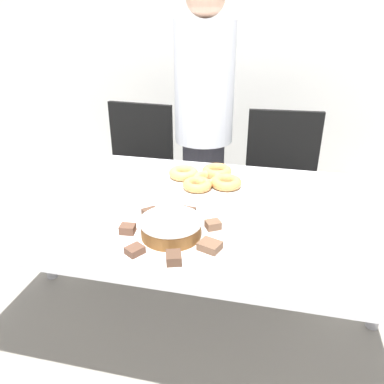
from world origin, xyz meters
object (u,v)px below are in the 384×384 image
(person_standing, at_px, (204,129))
(office_chair_right, at_px, (279,201))
(napkin, at_px, (344,233))
(office_chair_left, at_px, (134,187))
(plate_cake, at_px, (171,237))
(plate_donuts, at_px, (208,183))
(frosted_cake, at_px, (171,227))

(person_standing, bearing_deg, office_chair_right, 1.49)
(person_standing, relative_size, napkin, 12.71)
(office_chair_left, bearing_deg, person_standing, 3.38)
(person_standing, distance_m, office_chair_left, 0.57)
(office_chair_left, distance_m, napkin, 1.37)
(office_chair_right, height_order, plate_cake, office_chair_right)
(office_chair_right, xyz_separation_m, plate_cake, (-0.33, -0.99, 0.33))
(office_chair_left, xyz_separation_m, plate_donuts, (0.55, -0.57, 0.33))
(plate_cake, relative_size, plate_donuts, 1.02)
(plate_donuts, bearing_deg, plate_cake, -94.47)
(office_chair_right, relative_size, plate_cake, 2.51)
(person_standing, bearing_deg, frosted_cake, -84.43)
(person_standing, distance_m, office_chair_right, 0.57)
(person_standing, relative_size, plate_cake, 4.29)
(office_chair_right, distance_m, napkin, 0.92)
(frosted_cake, height_order, napkin, frosted_cake)
(office_chair_right, distance_m, plate_donuts, 0.72)
(office_chair_left, height_order, office_chair_right, same)
(plate_donuts, bearing_deg, person_standing, 102.79)
(person_standing, height_order, napkin, person_standing)
(person_standing, bearing_deg, plate_cake, -84.43)
(plate_cake, bearing_deg, office_chair_left, 117.77)
(office_chair_left, height_order, frosted_cake, office_chair_left)
(person_standing, relative_size, office_chair_left, 1.71)
(office_chair_right, height_order, plate_donuts, office_chair_right)
(office_chair_left, xyz_separation_m, plate_cake, (0.52, -0.99, 0.33))
(person_standing, distance_m, plate_donuts, 0.58)
(frosted_cake, xyz_separation_m, napkin, (0.51, 0.14, -0.04))
(napkin, bearing_deg, frosted_cake, -164.25)
(person_standing, xyz_separation_m, office_chair_left, (-0.42, 0.01, -0.38))
(plate_cake, distance_m, frosted_cake, 0.03)
(person_standing, xyz_separation_m, frosted_cake, (0.10, -0.98, -0.02))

